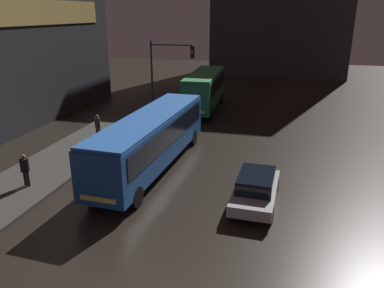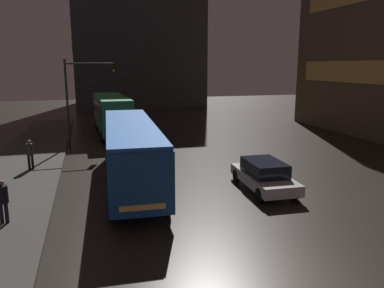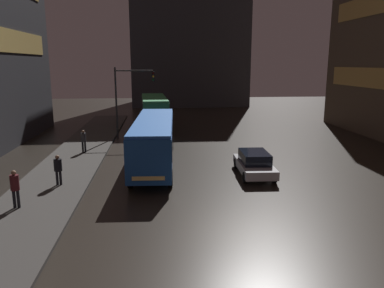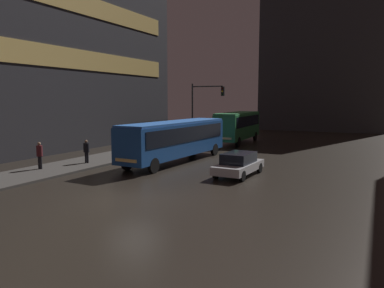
# 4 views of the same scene
# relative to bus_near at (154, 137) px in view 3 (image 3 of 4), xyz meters

# --- Properties ---
(ground_plane) EXTENTS (120.00, 120.00, 0.00)m
(ground_plane) POSITION_rel_bus_near_xyz_m (3.40, -10.16, -1.90)
(ground_plane) COLOR black
(sidewalk_left) EXTENTS (4.00, 48.00, 0.15)m
(sidewalk_left) POSITION_rel_bus_near_xyz_m (-5.60, -0.16, -1.83)
(sidewalk_left) COLOR #3D3A38
(sidewalk_left) RESTS_ON ground
(building_far_backdrop) EXTENTS (18.07, 12.00, 23.93)m
(building_far_backdrop) POSITION_rel_bus_near_xyz_m (5.46, 38.66, 10.06)
(building_far_backdrop) COLOR #2D2D33
(building_far_backdrop) RESTS_ON ground
(bus_near) EXTENTS (2.93, 11.87, 3.08)m
(bus_near) POSITION_rel_bus_near_xyz_m (0.00, 0.00, 0.00)
(bus_near) COLOR #194793
(bus_near) RESTS_ON ground
(bus_far) EXTENTS (2.82, 9.58, 3.33)m
(bus_far) POSITION_rel_bus_near_xyz_m (-0.06, 13.95, 0.15)
(bus_far) COLOR #236B38
(bus_far) RESTS_ON ground
(car_taxi) EXTENTS (2.03, 4.49, 1.44)m
(car_taxi) POSITION_rel_bus_near_xyz_m (6.01, -2.73, -1.16)
(car_taxi) COLOR #B7B7BC
(car_taxi) RESTS_ON ground
(pedestrian_near) EXTENTS (0.45, 0.45, 1.78)m
(pedestrian_near) POSITION_rel_bus_near_xyz_m (-6.25, -7.26, -0.69)
(pedestrian_near) COLOR black
(pedestrian_near) RESTS_ON sidewalk_left
(pedestrian_mid) EXTENTS (0.46, 0.46, 1.68)m
(pedestrian_mid) POSITION_rel_bus_near_xyz_m (-5.24, 3.62, -0.77)
(pedestrian_mid) COLOR black
(pedestrian_mid) RESTS_ON sidewalk_left
(pedestrian_far) EXTENTS (0.60, 0.60, 1.67)m
(pedestrian_far) POSITION_rel_bus_near_xyz_m (-5.16, -4.04, -0.75)
(pedestrian_far) COLOR black
(pedestrian_far) RESTS_ON sidewalk_left
(traffic_light_main) EXTENTS (3.54, 0.35, 6.31)m
(traffic_light_main) POSITION_rel_bus_near_xyz_m (-2.16, 9.50, 2.38)
(traffic_light_main) COLOR #2D2D2D
(traffic_light_main) RESTS_ON ground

